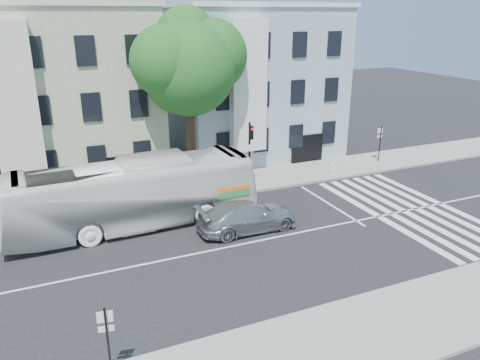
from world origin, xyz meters
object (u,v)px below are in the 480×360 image
bus (133,194)px  traffic_signal (250,146)px  near_sign_pole (107,335)px  fire_hydrant (332,168)px  sedan (247,216)px

bus → traffic_signal: 8.61m
traffic_signal → near_sign_pole: 17.73m
traffic_signal → fire_hydrant: 6.51m
sedan → fire_hydrant: 10.48m
sedan → fire_hydrant: (8.94, 5.47, -0.24)m
bus → near_sign_pole: bus is taller
traffic_signal → near_sign_pole: size_ratio=1.65×
sedan → bus: bearing=61.4°
fire_hydrant → traffic_signal: bearing=177.1°
bus → sedan: bearing=-120.4°
bus → near_sign_pole: bearing=162.7°
traffic_signal → near_sign_pole: traffic_signal is taller
sedan → traffic_signal: bearing=-26.1°
bus → traffic_signal: traffic_signal is taller
bus → sedan: bus is taller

